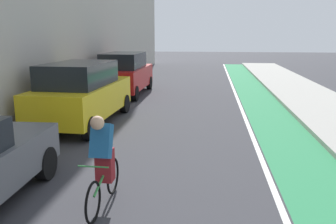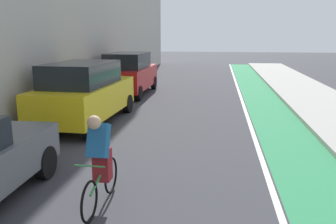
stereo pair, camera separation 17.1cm
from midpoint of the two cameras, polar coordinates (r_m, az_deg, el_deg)
ground_plane at (r=11.63m, az=0.91°, el=-1.69°), size 92.10×92.10×0.00m
bike_lane_paint at (r=13.67m, az=15.30°, el=0.03°), size 1.60×41.86×0.00m
lane_divider_stripe at (r=13.57m, az=11.54°, el=0.13°), size 0.12×41.86×0.00m
sidewalk_right at (r=14.19m, az=24.50°, el=0.06°), size 2.98×41.86×0.14m
parked_suv_yellow_cab at (r=11.59m, az=-14.09°, el=3.03°), size 2.10×4.67×1.98m
parked_suv_red at (r=17.01m, az=-7.26°, el=6.23°), size 1.96×4.53×1.98m
cyclist_trailing at (r=5.99m, az=-11.25°, el=-7.72°), size 0.48×1.71×1.61m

